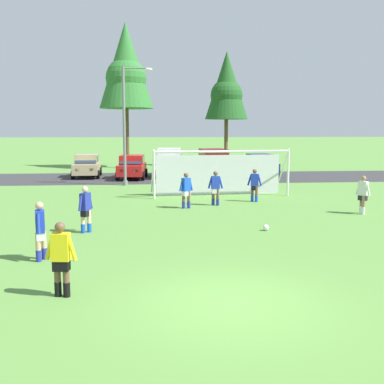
{
  "coord_description": "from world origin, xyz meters",
  "views": [
    {
      "loc": [
        -1.64,
        -9.01,
        3.58
      ],
      "look_at": [
        0.02,
        9.33,
        1.07
      ],
      "focal_mm": 42.76,
      "sensor_mm": 36.0,
      "label": 1
    }
  ],
  "objects_px": {
    "parked_car_slot_far_left": "(87,166)",
    "parked_car_slot_center_left": "(169,162)",
    "player_defender_far": "(41,231)",
    "player_trailing_back": "(186,191)",
    "player_striker_near": "(254,185)",
    "player_winger_left": "(86,209)",
    "parked_car_slot_center": "(214,163)",
    "referee": "(61,259)",
    "soccer_goal": "(219,172)",
    "parked_car_slot_center_right": "(260,165)",
    "soccer_ball": "(266,228)",
    "player_midfield_center": "(215,188)",
    "parked_car_slot_left": "(132,167)",
    "player_winger_right": "(363,195)",
    "street_lamp": "(127,125)"
  },
  "relations": [
    {
      "from": "player_midfield_center",
      "to": "player_winger_right",
      "type": "relative_size",
      "value": 1.0
    },
    {
      "from": "soccer_goal",
      "to": "player_winger_left",
      "type": "distance_m",
      "value": 10.67
    },
    {
      "from": "soccer_ball",
      "to": "player_winger_left",
      "type": "relative_size",
      "value": 0.13
    },
    {
      "from": "player_striker_near",
      "to": "player_winger_left",
      "type": "distance_m",
      "value": 9.77
    },
    {
      "from": "player_defender_far",
      "to": "parked_car_slot_left",
      "type": "bearing_deg",
      "value": 85.55
    },
    {
      "from": "soccer_ball",
      "to": "player_winger_right",
      "type": "distance_m",
      "value": 5.75
    },
    {
      "from": "soccer_ball",
      "to": "parked_car_slot_center_left",
      "type": "height_order",
      "value": "parked_car_slot_center_left"
    },
    {
      "from": "referee",
      "to": "player_midfield_center",
      "type": "height_order",
      "value": "same"
    },
    {
      "from": "player_defender_far",
      "to": "player_winger_right",
      "type": "bearing_deg",
      "value": 26.43
    },
    {
      "from": "player_midfield_center",
      "to": "parked_car_slot_far_left",
      "type": "relative_size",
      "value": 0.38
    },
    {
      "from": "referee",
      "to": "player_winger_right",
      "type": "bearing_deg",
      "value": 38.97
    },
    {
      "from": "player_trailing_back",
      "to": "street_lamp",
      "type": "relative_size",
      "value": 0.22
    },
    {
      "from": "player_midfield_center",
      "to": "parked_car_slot_left",
      "type": "xyz_separation_m",
      "value": [
        -4.43,
        12.52,
        0.05
      ]
    },
    {
      "from": "parked_car_slot_center_right",
      "to": "referee",
      "type": "bearing_deg",
      "value": -112.53
    },
    {
      "from": "soccer_goal",
      "to": "referee",
      "type": "height_order",
      "value": "soccer_goal"
    },
    {
      "from": "parked_car_slot_center_left",
      "to": "street_lamp",
      "type": "height_order",
      "value": "street_lamp"
    },
    {
      "from": "soccer_ball",
      "to": "parked_car_slot_center_right",
      "type": "xyz_separation_m",
      "value": [
        4.38,
        19.08,
        0.77
      ]
    },
    {
      "from": "player_trailing_back",
      "to": "parked_car_slot_center_left",
      "type": "distance_m",
      "value": 14.3
    },
    {
      "from": "player_midfield_center",
      "to": "player_defender_far",
      "type": "bearing_deg",
      "value": -124.78
    },
    {
      "from": "soccer_ball",
      "to": "parked_car_slot_center",
      "type": "xyz_separation_m",
      "value": [
        0.59,
        18.01,
        1.0
      ]
    },
    {
      "from": "player_trailing_back",
      "to": "player_winger_left",
      "type": "bearing_deg",
      "value": -129.71
    },
    {
      "from": "soccer_ball",
      "to": "parked_car_slot_center",
      "type": "bearing_deg",
      "value": 88.12
    },
    {
      "from": "referee",
      "to": "soccer_goal",
      "type": "bearing_deg",
      "value": 69.26
    },
    {
      "from": "parked_car_slot_far_left",
      "to": "parked_car_slot_center_left",
      "type": "distance_m",
      "value": 6.26
    },
    {
      "from": "referee",
      "to": "player_striker_near",
      "type": "relative_size",
      "value": 1.0
    },
    {
      "from": "soccer_goal",
      "to": "player_trailing_back",
      "type": "height_order",
      "value": "soccer_goal"
    },
    {
      "from": "player_striker_near",
      "to": "player_midfield_center",
      "type": "bearing_deg",
      "value": -155.84
    },
    {
      "from": "parked_car_slot_far_left",
      "to": "soccer_goal",
      "type": "bearing_deg",
      "value": -50.51
    },
    {
      "from": "player_midfield_center",
      "to": "parked_car_slot_left",
      "type": "height_order",
      "value": "parked_car_slot_left"
    },
    {
      "from": "player_striker_near",
      "to": "parked_car_slot_far_left",
      "type": "distance_m",
      "value": 16.31
    },
    {
      "from": "player_winger_left",
      "to": "parked_car_slot_center_left",
      "type": "bearing_deg",
      "value": 78.95
    },
    {
      "from": "player_striker_near",
      "to": "parked_car_slot_center_right",
      "type": "bearing_deg",
      "value": 75.18
    },
    {
      "from": "soccer_goal",
      "to": "parked_car_slot_center",
      "type": "bearing_deg",
      "value": 84.17
    },
    {
      "from": "player_winger_right",
      "to": "parked_car_slot_far_left",
      "type": "distance_m",
      "value": 21.62
    },
    {
      "from": "parked_car_slot_center_left",
      "to": "referee",
      "type": "bearing_deg",
      "value": -97.58
    },
    {
      "from": "parked_car_slot_far_left",
      "to": "parked_car_slot_center_left",
      "type": "bearing_deg",
      "value": -2.15
    },
    {
      "from": "parked_car_slot_far_left",
      "to": "parked_car_slot_left",
      "type": "xyz_separation_m",
      "value": [
        3.46,
        -1.31,
        0.0
      ]
    },
    {
      "from": "parked_car_slot_center",
      "to": "parked_car_slot_center_right",
      "type": "xyz_separation_m",
      "value": [
        3.79,
        1.07,
        -0.24
      ]
    },
    {
      "from": "parked_car_slot_center",
      "to": "street_lamp",
      "type": "distance_m",
      "value": 7.85
    },
    {
      "from": "soccer_ball",
      "to": "player_defender_far",
      "type": "relative_size",
      "value": 0.13
    },
    {
      "from": "player_winger_right",
      "to": "street_lamp",
      "type": "height_order",
      "value": "street_lamp"
    },
    {
      "from": "player_winger_left",
      "to": "parked_car_slot_center_left",
      "type": "xyz_separation_m",
      "value": [
        3.7,
        18.97,
        0.29
      ]
    },
    {
      "from": "soccer_ball",
      "to": "parked_car_slot_center_right",
      "type": "height_order",
      "value": "parked_car_slot_center_right"
    },
    {
      "from": "player_defender_far",
      "to": "parked_car_slot_center_left",
      "type": "bearing_deg",
      "value": 78.73
    },
    {
      "from": "player_winger_left",
      "to": "parked_car_slot_center",
      "type": "height_order",
      "value": "parked_car_slot_center"
    },
    {
      "from": "player_defender_far",
      "to": "player_trailing_back",
      "type": "height_order",
      "value": "same"
    },
    {
      "from": "player_winger_right",
      "to": "parked_car_slot_center_left",
      "type": "distance_m",
      "value": 18.05
    },
    {
      "from": "soccer_ball",
      "to": "parked_car_slot_far_left",
      "type": "height_order",
      "value": "parked_car_slot_far_left"
    },
    {
      "from": "parked_car_slot_far_left",
      "to": "parked_car_slot_left",
      "type": "relative_size",
      "value": 0.99
    },
    {
      "from": "street_lamp",
      "to": "player_midfield_center",
      "type": "bearing_deg",
      "value": -61.54
    }
  ]
}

